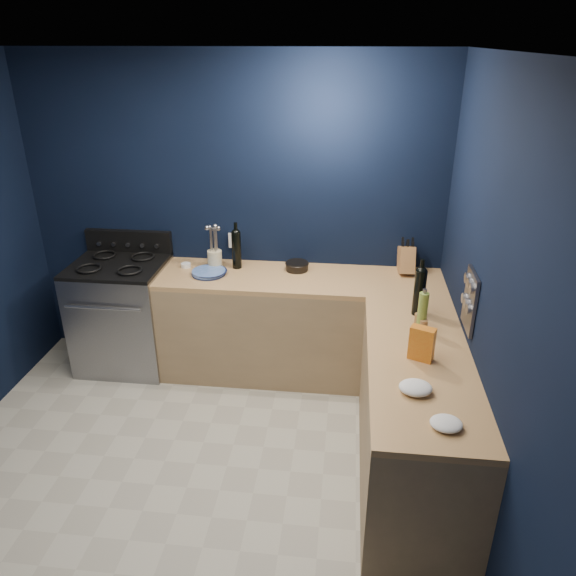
# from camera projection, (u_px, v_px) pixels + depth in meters

# --- Properties ---
(floor) EXTENTS (3.50, 3.50, 0.02)m
(floor) POSITION_uv_depth(u_px,v_px,m) (187.00, 489.00, 3.55)
(floor) COLOR #ACA796
(floor) RESTS_ON ground
(ceiling) EXTENTS (3.50, 3.50, 0.02)m
(ceiling) POSITION_uv_depth(u_px,v_px,m) (142.00, 50.00, 2.45)
(ceiling) COLOR silver
(ceiling) RESTS_ON ground
(wall_back) EXTENTS (3.50, 0.02, 2.60)m
(wall_back) POSITION_uv_depth(u_px,v_px,m) (233.00, 215.00, 4.59)
(wall_back) COLOR black
(wall_back) RESTS_ON ground
(wall_right) EXTENTS (0.02, 3.50, 2.60)m
(wall_right) POSITION_uv_depth(u_px,v_px,m) (498.00, 327.00, 2.82)
(wall_right) COLOR black
(wall_right) RESTS_ON ground
(cab_back) EXTENTS (2.30, 0.63, 0.86)m
(cab_back) POSITION_uv_depth(u_px,v_px,m) (300.00, 328.00, 4.60)
(cab_back) COLOR #987A55
(cab_back) RESTS_ON floor
(top_back) EXTENTS (2.30, 0.63, 0.04)m
(top_back) POSITION_uv_depth(u_px,v_px,m) (300.00, 279.00, 4.41)
(top_back) COLOR olive
(top_back) RESTS_ON cab_back
(cab_right) EXTENTS (0.63, 1.67, 0.86)m
(cab_right) POSITION_uv_depth(u_px,v_px,m) (413.00, 422.00, 3.48)
(cab_right) COLOR #987A55
(cab_right) RESTS_ON floor
(top_right) EXTENTS (0.63, 1.67, 0.04)m
(top_right) POSITION_uv_depth(u_px,v_px,m) (420.00, 362.00, 3.29)
(top_right) COLOR olive
(top_right) RESTS_ON cab_right
(gas_range) EXTENTS (0.76, 0.66, 0.92)m
(gas_range) POSITION_uv_depth(u_px,v_px,m) (124.00, 316.00, 4.73)
(gas_range) COLOR gray
(gas_range) RESTS_ON floor
(oven_door) EXTENTS (0.59, 0.02, 0.42)m
(oven_door) POSITION_uv_depth(u_px,v_px,m) (109.00, 335.00, 4.45)
(oven_door) COLOR black
(oven_door) RESTS_ON gas_range
(cooktop) EXTENTS (0.76, 0.66, 0.03)m
(cooktop) POSITION_uv_depth(u_px,v_px,m) (117.00, 266.00, 4.53)
(cooktop) COLOR black
(cooktop) RESTS_ON gas_range
(backguard) EXTENTS (0.76, 0.06, 0.20)m
(backguard) POSITION_uv_depth(u_px,v_px,m) (129.00, 241.00, 4.76)
(backguard) COLOR black
(backguard) RESTS_ON gas_range
(spice_panel) EXTENTS (0.02, 0.28, 0.38)m
(spice_panel) POSITION_uv_depth(u_px,v_px,m) (470.00, 301.00, 3.37)
(spice_panel) COLOR gray
(spice_panel) RESTS_ON wall_right
(wall_outlet) EXTENTS (0.09, 0.02, 0.13)m
(wall_outlet) POSITION_uv_depth(u_px,v_px,m) (234.00, 241.00, 4.66)
(wall_outlet) COLOR white
(wall_outlet) RESTS_ON wall_back
(plate_stack) EXTENTS (0.32, 0.32, 0.03)m
(plate_stack) POSITION_uv_depth(u_px,v_px,m) (209.00, 272.00, 4.45)
(plate_stack) COLOR #36659B
(plate_stack) RESTS_ON top_back
(ramekin) EXTENTS (0.10, 0.10, 0.03)m
(ramekin) POSITION_uv_depth(u_px,v_px,m) (186.00, 265.00, 4.59)
(ramekin) COLOR white
(ramekin) RESTS_ON top_back
(utensil_crock) EXTENTS (0.15, 0.15, 0.15)m
(utensil_crock) POSITION_uv_depth(u_px,v_px,m) (215.00, 259.00, 4.55)
(utensil_crock) COLOR beige
(utensil_crock) RESTS_ON top_back
(wine_bottle_back) EXTENTS (0.09, 0.09, 0.31)m
(wine_bottle_back) POSITION_uv_depth(u_px,v_px,m) (237.00, 250.00, 4.52)
(wine_bottle_back) COLOR black
(wine_bottle_back) RESTS_ON top_back
(lemon_basket) EXTENTS (0.24, 0.24, 0.07)m
(lemon_basket) POSITION_uv_depth(u_px,v_px,m) (297.00, 266.00, 4.52)
(lemon_basket) COLOR black
(lemon_basket) RESTS_ON top_back
(knife_block) EXTENTS (0.13, 0.26, 0.27)m
(knife_block) POSITION_uv_depth(u_px,v_px,m) (406.00, 260.00, 4.45)
(knife_block) COLOR olive
(knife_block) RESTS_ON top_back
(wine_bottle_right) EXTENTS (0.09, 0.09, 0.33)m
(wine_bottle_right) POSITION_uv_depth(u_px,v_px,m) (419.00, 293.00, 3.75)
(wine_bottle_right) COLOR black
(wine_bottle_right) RESTS_ON top_right
(oil_bottle) EXTENTS (0.07, 0.07, 0.27)m
(oil_bottle) POSITION_uv_depth(u_px,v_px,m) (422.00, 312.00, 3.54)
(oil_bottle) COLOR olive
(oil_bottle) RESTS_ON top_right
(spice_jar_near) EXTENTS (0.05, 0.05, 0.10)m
(spice_jar_near) POSITION_uv_depth(u_px,v_px,m) (418.00, 320.00, 3.63)
(spice_jar_near) COLOR olive
(spice_jar_near) RESTS_ON top_right
(spice_jar_far) EXTENTS (0.06, 0.06, 0.10)m
(spice_jar_far) POSITION_uv_depth(u_px,v_px,m) (423.00, 327.00, 3.55)
(spice_jar_far) COLOR olive
(spice_jar_far) RESTS_ON top_right
(crouton_bag) EXTENTS (0.16, 0.12, 0.21)m
(crouton_bag) POSITION_uv_depth(u_px,v_px,m) (422.00, 344.00, 3.24)
(crouton_bag) COLOR red
(crouton_bag) RESTS_ON top_right
(towel_front) EXTENTS (0.19, 0.17, 0.06)m
(towel_front) POSITION_uv_depth(u_px,v_px,m) (416.00, 388.00, 2.96)
(towel_front) COLOR white
(towel_front) RESTS_ON top_right
(towel_end) EXTENTS (0.21, 0.20, 0.05)m
(towel_end) POSITION_uv_depth(u_px,v_px,m) (446.00, 423.00, 2.70)
(towel_end) COLOR white
(towel_end) RESTS_ON top_right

